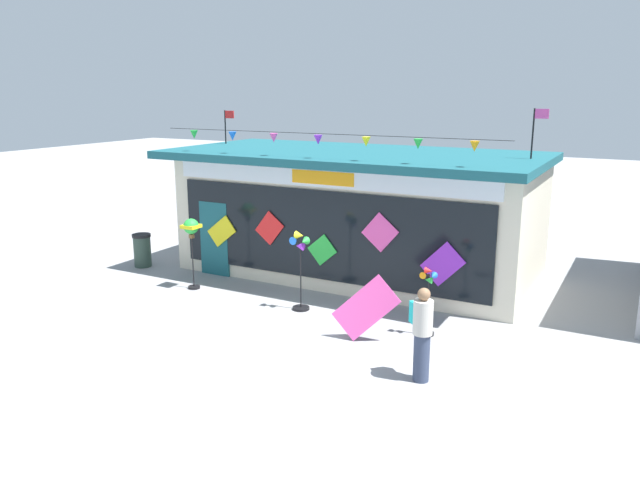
{
  "coord_description": "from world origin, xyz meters",
  "views": [
    {
      "loc": [
        6.67,
        -9.86,
        4.92
      ],
      "look_at": [
        0.1,
        2.33,
        1.59
      ],
      "focal_mm": 35.27,
      "sensor_mm": 36.0,
      "label": 1
    }
  ],
  "objects_px": {
    "wind_spinner_left": "(300,260)",
    "wind_spinner_center_left": "(428,294)",
    "person_near_camera": "(422,332)",
    "display_kite_on_ground": "(366,308)",
    "kite_shop_building": "(358,212)",
    "wind_spinner_far_left": "(191,231)",
    "trash_bin": "(142,250)"
  },
  "relations": [
    {
      "from": "trash_bin",
      "to": "person_near_camera",
      "type": "bearing_deg",
      "value": -18.36
    },
    {
      "from": "wind_spinner_far_left",
      "to": "person_near_camera",
      "type": "height_order",
      "value": "wind_spinner_far_left"
    },
    {
      "from": "wind_spinner_far_left",
      "to": "display_kite_on_ground",
      "type": "bearing_deg",
      "value": -11.05
    },
    {
      "from": "wind_spinner_left",
      "to": "display_kite_on_ground",
      "type": "xyz_separation_m",
      "value": [
        2.05,
        -0.92,
        -0.5
      ]
    },
    {
      "from": "kite_shop_building",
      "to": "wind_spinner_left",
      "type": "xyz_separation_m",
      "value": [
        0.13,
        -3.34,
        -0.52
      ]
    },
    {
      "from": "trash_bin",
      "to": "display_kite_on_ground",
      "type": "bearing_deg",
      "value": -13.95
    },
    {
      "from": "kite_shop_building",
      "to": "wind_spinner_center_left",
      "type": "xyz_separation_m",
      "value": [
        3.17,
        -3.44,
        -0.8
      ]
    },
    {
      "from": "wind_spinner_far_left",
      "to": "wind_spinner_left",
      "type": "height_order",
      "value": "wind_spinner_left"
    },
    {
      "from": "person_near_camera",
      "to": "display_kite_on_ground",
      "type": "bearing_deg",
      "value": 97.01
    },
    {
      "from": "person_near_camera",
      "to": "wind_spinner_center_left",
      "type": "bearing_deg",
      "value": 59.8
    },
    {
      "from": "wind_spinner_left",
      "to": "wind_spinner_center_left",
      "type": "relative_size",
      "value": 1.27
    },
    {
      "from": "wind_spinner_center_left",
      "to": "person_near_camera",
      "type": "height_order",
      "value": "person_near_camera"
    },
    {
      "from": "wind_spinner_far_left",
      "to": "trash_bin",
      "type": "xyz_separation_m",
      "value": [
        -2.6,
        0.92,
        -1.01
      ]
    },
    {
      "from": "person_near_camera",
      "to": "trash_bin",
      "type": "height_order",
      "value": "person_near_camera"
    },
    {
      "from": "wind_spinner_far_left",
      "to": "display_kite_on_ground",
      "type": "xyz_separation_m",
      "value": [
        5.22,
        -1.02,
        -0.8
      ]
    },
    {
      "from": "wind_spinner_left",
      "to": "person_near_camera",
      "type": "bearing_deg",
      "value": -30.11
    },
    {
      "from": "kite_shop_building",
      "to": "trash_bin",
      "type": "xyz_separation_m",
      "value": [
        -5.64,
        -2.32,
        -1.22
      ]
    },
    {
      "from": "kite_shop_building",
      "to": "display_kite_on_ground",
      "type": "bearing_deg",
      "value": -62.96
    },
    {
      "from": "person_near_camera",
      "to": "display_kite_on_ground",
      "type": "xyz_separation_m",
      "value": [
        -1.57,
        1.18,
        -0.2
      ]
    },
    {
      "from": "display_kite_on_ground",
      "to": "trash_bin",
      "type": "bearing_deg",
      "value": 166.05
    },
    {
      "from": "wind_spinner_center_left",
      "to": "display_kite_on_ground",
      "type": "height_order",
      "value": "wind_spinner_center_left"
    },
    {
      "from": "wind_spinner_far_left",
      "to": "wind_spinner_left",
      "type": "relative_size",
      "value": 0.98
    },
    {
      "from": "wind_spinner_left",
      "to": "trash_bin",
      "type": "bearing_deg",
      "value": 170.0
    },
    {
      "from": "wind_spinner_far_left",
      "to": "display_kite_on_ground",
      "type": "height_order",
      "value": "wind_spinner_far_left"
    },
    {
      "from": "wind_spinner_far_left",
      "to": "trash_bin",
      "type": "bearing_deg",
      "value": 160.46
    },
    {
      "from": "kite_shop_building",
      "to": "wind_spinner_center_left",
      "type": "relative_size",
      "value": 6.62
    },
    {
      "from": "wind_spinner_center_left",
      "to": "trash_bin",
      "type": "relative_size",
      "value": 1.54
    },
    {
      "from": "kite_shop_building",
      "to": "wind_spinner_center_left",
      "type": "height_order",
      "value": "kite_shop_building"
    },
    {
      "from": "person_near_camera",
      "to": "kite_shop_building",
      "type": "bearing_deg",
      "value": 78.36
    },
    {
      "from": "trash_bin",
      "to": "display_kite_on_ground",
      "type": "height_order",
      "value": "display_kite_on_ground"
    },
    {
      "from": "wind_spinner_far_left",
      "to": "display_kite_on_ground",
      "type": "distance_m",
      "value": 5.38
    },
    {
      "from": "person_near_camera",
      "to": "display_kite_on_ground",
      "type": "relative_size",
      "value": 1.32
    }
  ]
}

